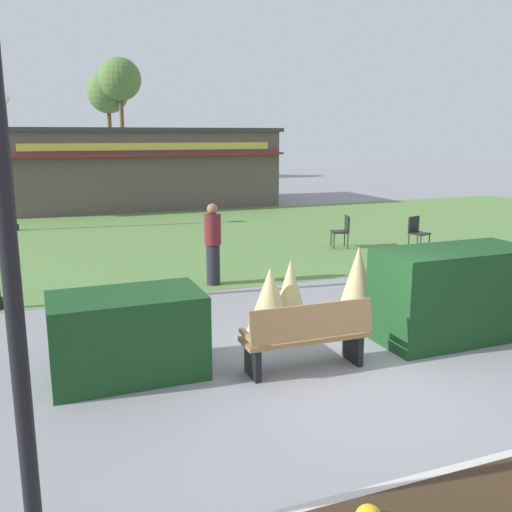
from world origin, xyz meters
The scene contains 18 objects.
ground_plane centered at (0.00, 0.00, 0.00)m, with size 80.00×80.00×0.00m, color gray.
lawn_patch centered at (0.00, 10.57, 0.00)m, with size 36.00×12.00×0.01m, color #5B8442.
park_bench centered at (-0.49, 0.42, 0.48)m, with size 1.71×0.56×0.95m.
hedge_left centered at (-2.69, 1.13, 0.55)m, with size 1.91×1.10×1.09m, color #19421E.
hedge_right centered at (2.12, 0.73, 0.70)m, with size 2.38×1.10×1.39m, color #19421E.
ornamental_grass_behind_left centered at (1.39, 2.24, 0.61)m, with size 0.71×0.71×1.21m, color #D1BC7F.
ornamental_grass_behind_right centered at (-0.06, 1.87, 0.59)m, with size 0.68×0.68×1.17m, color #D1BC7F.
ornamental_grass_behind_center centered at (-0.45, 1.77, 0.55)m, with size 0.79×0.79×1.10m, color #D1BC7F.
lamppost_near centered at (-3.85, -2.00, 2.73)m, with size 0.36×0.36×4.34m.
lamppost_far centered at (-4.30, 13.88, 2.73)m, with size 0.36×0.36×4.34m.
food_kiosk centered at (0.78, 19.05, 1.66)m, with size 11.21×5.37×3.31m.
cafe_chair_east centered at (5.88, 6.58, 0.53)m, with size 0.55×0.55×0.89m.
cafe_chair_center centered at (4.13, 7.49, 0.53)m, with size 0.55×0.55×0.89m.
person_strolling centered at (-0.33, 5.07, 0.86)m, with size 0.34×0.34×1.69m.
parked_car_west_slot centered at (-4.56, 27.73, 0.64)m, with size 4.30×2.25×1.20m.
parked_car_center_slot centered at (0.29, 27.73, 0.64)m, with size 4.21×2.09×1.20m.
tree_left_bg centered at (2.27, 33.91, 6.54)m, with size 2.80×2.80×8.02m.
tree_right_bg centered at (1.61, 35.26, 5.78)m, with size 2.80×2.80×7.24m.
Camera 1 is at (-3.68, -5.86, 3.06)m, focal length 39.78 mm.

